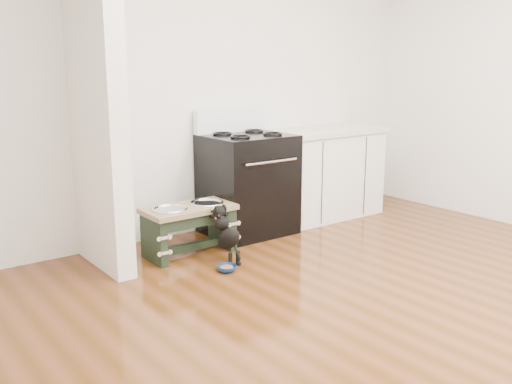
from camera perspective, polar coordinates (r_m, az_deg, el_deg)
name	(u,v)px	position (r m, az deg, el deg)	size (l,w,h in m)	color
ground	(420,319)	(3.78, 16.04, -12.12)	(5.00, 5.00, 0.00)	#45260C
room_shell	(438,52)	(3.44, 17.74, 13.23)	(5.00, 5.00, 5.00)	silver
partition_wall	(96,92)	(4.42, -15.73, 9.62)	(0.15, 0.80, 2.70)	silver
oven_range	(248,182)	(5.27, -0.86, 0.96)	(0.76, 0.69, 1.14)	black
cabinet_run	(323,173)	(5.91, 6.74, 1.92)	(1.24, 0.64, 0.91)	silver
dog_feeder	(189,220)	(4.73, -6.68, -2.84)	(0.74, 0.40, 0.42)	black
puppy	(226,232)	(4.53, -3.01, -4.03)	(0.13, 0.38, 0.45)	black
floor_bowl	(227,268)	(4.40, -2.94, -7.64)	(0.20, 0.20, 0.05)	navy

